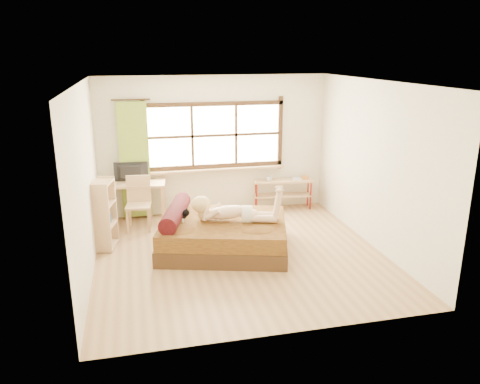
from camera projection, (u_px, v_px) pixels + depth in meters
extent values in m
plane|color=#9E754C|center=(240.00, 255.00, 7.49)|extent=(4.50, 4.50, 0.00)
plane|color=white|center=(240.00, 82.00, 6.71)|extent=(4.50, 4.50, 0.00)
plane|color=silver|center=(214.00, 145.00, 9.20)|extent=(4.50, 0.00, 4.50)
plane|color=silver|center=(287.00, 224.00, 5.00)|extent=(4.50, 0.00, 4.50)
plane|color=silver|center=(85.00, 182.00, 6.61)|extent=(0.00, 4.50, 4.50)
plane|color=silver|center=(375.00, 165.00, 7.58)|extent=(0.00, 4.50, 4.50)
cube|color=#FFEDBF|center=(214.00, 135.00, 9.14)|extent=(2.60, 0.01, 1.30)
cube|color=tan|center=(215.00, 169.00, 9.26)|extent=(2.80, 0.16, 0.04)
cube|color=olive|center=(135.00, 161.00, 8.81)|extent=(0.55, 0.10, 2.20)
cube|color=#32240F|center=(224.00, 242.00, 7.67)|extent=(2.37, 2.10, 0.25)
cube|color=#3E210E|center=(224.00, 228.00, 7.59)|extent=(2.33, 2.06, 0.25)
cylinder|color=black|center=(176.00, 212.00, 7.56)|extent=(0.64, 1.39, 0.28)
cube|color=tan|center=(131.00, 184.00, 8.74)|extent=(1.30, 0.71, 0.04)
cube|color=tan|center=(100.00, 208.00, 8.57)|extent=(0.06, 0.06, 0.74)
cube|color=tan|center=(163.00, 206.00, 8.69)|extent=(0.06, 0.06, 0.74)
cube|color=tan|center=(104.00, 200.00, 9.01)|extent=(0.06, 0.06, 0.74)
cube|color=tan|center=(164.00, 198.00, 9.12)|extent=(0.06, 0.06, 0.74)
imported|color=black|center=(131.00, 172.00, 8.73)|extent=(0.64, 0.16, 0.36)
cube|color=tan|center=(138.00, 206.00, 8.43)|extent=(0.48, 0.48, 0.04)
cube|color=tan|center=(139.00, 188.00, 8.54)|extent=(0.44, 0.09, 0.50)
cube|color=tan|center=(128.00, 222.00, 8.30)|extent=(0.05, 0.05, 0.43)
cube|color=tan|center=(149.00, 221.00, 8.34)|extent=(0.05, 0.05, 0.43)
cube|color=tan|center=(130.00, 215.00, 8.65)|extent=(0.05, 0.05, 0.43)
cube|color=tan|center=(150.00, 214.00, 8.69)|extent=(0.05, 0.05, 0.43)
cube|color=tan|center=(283.00, 181.00, 9.55)|extent=(1.25, 0.47, 0.04)
cube|color=tan|center=(283.00, 195.00, 9.63)|extent=(1.25, 0.47, 0.03)
cylinder|color=maroon|center=(257.00, 197.00, 9.46)|extent=(0.04, 0.04, 0.61)
cylinder|color=maroon|center=(311.00, 195.00, 9.56)|extent=(0.04, 0.04, 0.61)
cylinder|color=maroon|center=(255.00, 193.00, 9.70)|extent=(0.04, 0.04, 0.61)
cylinder|color=maroon|center=(308.00, 192.00, 9.79)|extent=(0.04, 0.04, 0.61)
cube|color=#C57731|center=(305.00, 177.00, 9.57)|extent=(0.11, 0.11, 0.08)
imported|color=gray|center=(269.00, 179.00, 9.46)|extent=(0.13, 0.13, 0.09)
imported|color=gray|center=(292.00, 179.00, 9.58)|extent=(0.21, 0.26, 0.02)
cube|color=tan|center=(107.00, 245.00, 7.76)|extent=(0.37, 0.52, 0.03)
cube|color=tan|center=(106.00, 224.00, 7.66)|extent=(0.37, 0.52, 0.03)
cube|color=tan|center=(104.00, 204.00, 7.55)|extent=(0.37, 0.52, 0.03)
cube|color=tan|center=(102.00, 183.00, 7.45)|extent=(0.37, 0.52, 0.03)
cube|color=tan|center=(101.00, 219.00, 7.38)|extent=(0.28, 0.09, 1.15)
cube|color=tan|center=(108.00, 210.00, 7.83)|extent=(0.28, 0.09, 1.15)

